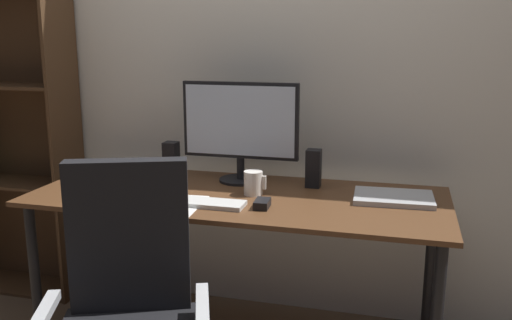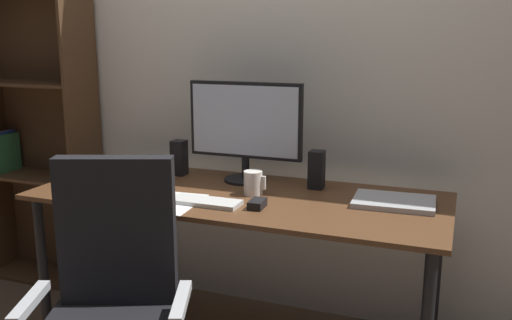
# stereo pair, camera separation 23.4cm
# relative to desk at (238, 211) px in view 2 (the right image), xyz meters

# --- Properties ---
(back_wall) EXTENTS (6.40, 0.10, 2.60)m
(back_wall) POSITION_rel_desk_xyz_m (0.00, 0.52, 0.64)
(back_wall) COLOR silver
(back_wall) RESTS_ON ground
(desk) EXTENTS (1.77, 0.71, 0.74)m
(desk) POSITION_rel_desk_xyz_m (0.00, 0.00, 0.00)
(desk) COLOR #56351E
(desk) RESTS_ON ground
(monitor) EXTENTS (0.54, 0.20, 0.46)m
(monitor) POSITION_rel_desk_xyz_m (-0.05, 0.21, 0.34)
(monitor) COLOR black
(monitor) RESTS_ON desk
(keyboard) EXTENTS (0.29, 0.11, 0.02)m
(keyboard) POSITION_rel_desk_xyz_m (-0.06, -0.18, 0.09)
(keyboard) COLOR silver
(keyboard) RESTS_ON desk
(mouse) EXTENTS (0.06, 0.10, 0.03)m
(mouse) POSITION_rel_desk_xyz_m (0.15, -0.15, 0.09)
(mouse) COLOR black
(mouse) RESTS_ON desk
(coffee_mug) EXTENTS (0.10, 0.08, 0.10)m
(coffee_mug) POSITION_rel_desk_xyz_m (0.07, 0.01, 0.13)
(coffee_mug) COLOR white
(coffee_mug) RESTS_ON desk
(laptop) EXTENTS (0.33, 0.24, 0.02)m
(laptop) POSITION_rel_desk_xyz_m (0.65, 0.08, 0.09)
(laptop) COLOR #B7BABC
(laptop) RESTS_ON desk
(speaker_left) EXTENTS (0.06, 0.07, 0.17)m
(speaker_left) POSITION_rel_desk_xyz_m (-0.39, 0.20, 0.16)
(speaker_left) COLOR black
(speaker_left) RESTS_ON desk
(speaker_right) EXTENTS (0.06, 0.07, 0.17)m
(speaker_right) POSITION_rel_desk_xyz_m (0.29, 0.20, 0.16)
(speaker_right) COLOR black
(speaker_right) RESTS_ON desk
(paper_sheet) EXTENTS (0.23, 0.31, 0.00)m
(paper_sheet) POSITION_rel_desk_xyz_m (-0.20, -0.22, 0.08)
(paper_sheet) COLOR white
(paper_sheet) RESTS_ON desk
(bookshelf) EXTENTS (0.70, 0.28, 1.76)m
(bookshelf) POSITION_rel_desk_xyz_m (-1.39, 0.36, 0.21)
(bookshelf) COLOR #4C331E
(bookshelf) RESTS_ON ground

